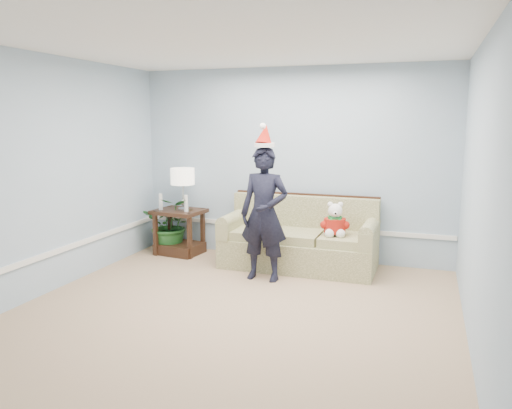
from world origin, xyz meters
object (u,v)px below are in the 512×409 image
object	(u,v)px
sofa	(300,242)
side_table	(180,236)
houseplant	(171,224)
teddy_bear	(335,223)
man	(264,214)
table_lamp	(183,178)

from	to	relation	value
sofa	side_table	world-z (taller)	sofa
houseplant	teddy_bear	xyz separation A→B (m)	(2.52, -0.28, 0.24)
sofa	man	distance (m)	0.89
side_table	houseplant	size ratio (longest dim) A/B	0.89
side_table	table_lamp	size ratio (longest dim) A/B	1.22
sofa	man	xyz separation A→B (m)	(-0.28, -0.69, 0.49)
houseplant	teddy_bear	distance (m)	2.54
sofa	man	size ratio (longest dim) A/B	1.24
table_lamp	man	size ratio (longest dim) A/B	0.37
houseplant	table_lamp	bearing A→B (deg)	-13.25
sofa	houseplant	world-z (taller)	sofa
side_table	sofa	bearing A→B (deg)	-1.97
sofa	houseplant	bearing A→B (deg)	177.40
side_table	teddy_bear	distance (m)	2.39
side_table	houseplant	bearing A→B (deg)	163.28
sofa	table_lamp	distance (m)	1.94
side_table	teddy_bear	xyz separation A→B (m)	(2.35, -0.23, 0.40)
sofa	table_lamp	world-z (taller)	table_lamp
man	sofa	bearing A→B (deg)	69.65
table_lamp	teddy_bear	world-z (taller)	table_lamp
sofa	side_table	bearing A→B (deg)	178.67
houseplant	side_table	bearing A→B (deg)	-16.72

